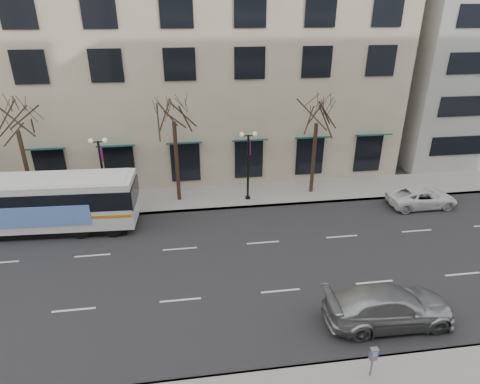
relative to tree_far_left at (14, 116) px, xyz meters
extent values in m
plane|color=black|center=(10.00, -8.80, -6.70)|extent=(160.00, 160.00, 0.00)
cube|color=gray|center=(15.00, 0.20, -6.62)|extent=(80.00, 4.00, 0.15)
cube|color=tan|center=(8.00, 12.20, 5.30)|extent=(40.00, 20.00, 24.00)
cylinder|color=black|center=(0.00, 0.00, -3.83)|extent=(0.28, 0.28, 5.74)
cylinder|color=black|center=(10.00, 0.00, -3.72)|extent=(0.28, 0.28, 5.95)
cylinder|color=black|center=(20.00, 0.00, -3.97)|extent=(0.28, 0.28, 5.46)
cylinder|color=black|center=(5.00, -0.60, -4.20)|extent=(0.16, 0.16, 5.00)
cylinder|color=black|center=(5.00, -0.60, -6.55)|extent=(0.36, 0.36, 0.30)
cube|color=black|center=(5.00, -0.60, -1.75)|extent=(0.90, 0.06, 0.06)
sphere|color=silver|center=(4.55, -0.60, -1.65)|extent=(0.32, 0.32, 0.32)
sphere|color=silver|center=(5.45, -0.60, -1.65)|extent=(0.32, 0.32, 0.32)
cube|color=#611C6B|center=(5.12, -0.60, -2.60)|extent=(0.04, 0.45, 1.00)
cylinder|color=black|center=(15.00, -0.60, -4.20)|extent=(0.16, 0.16, 5.00)
cylinder|color=black|center=(15.00, -0.60, -6.55)|extent=(0.36, 0.36, 0.30)
cube|color=black|center=(15.00, -0.60, -1.75)|extent=(0.90, 0.06, 0.06)
sphere|color=silver|center=(14.55, -0.60, -1.65)|extent=(0.32, 0.32, 0.32)
sphere|color=silver|center=(15.45, -0.60, -1.65)|extent=(0.32, 0.32, 0.32)
cube|color=#611C6B|center=(15.12, -0.60, -2.60)|extent=(0.04, 0.45, 1.00)
cube|color=silver|center=(0.77, -3.00, -4.71)|extent=(13.20, 3.41, 3.00)
cube|color=black|center=(0.77, -3.00, -6.40)|extent=(12.14, 3.02, 0.49)
cube|color=black|center=(1.10, -3.01, -4.24)|extent=(12.68, 3.43, 1.20)
cube|color=orange|center=(0.77, -3.00, -5.23)|extent=(13.07, 3.44, 0.20)
cube|color=#608DEA|center=(1.80, -4.50, -5.01)|extent=(6.00, 0.33, 1.31)
cube|color=silver|center=(0.77, -3.00, -3.18)|extent=(12.53, 3.10, 0.09)
cylinder|color=black|center=(3.99, -4.40, -6.15)|extent=(1.10, 0.35, 1.09)
cylinder|color=black|center=(4.10, -1.89, -6.15)|extent=(1.10, 0.35, 1.09)
cylinder|color=black|center=(5.95, -4.48, -6.15)|extent=(1.10, 0.35, 1.09)
cylinder|color=black|center=(6.06, -1.98, -6.15)|extent=(1.10, 0.35, 1.09)
imported|color=#9FA3A6|center=(19.29, -13.86, -5.85)|extent=(5.90, 2.49, 1.70)
imported|color=white|center=(27.13, -3.24, -6.03)|extent=(4.84, 2.24, 1.34)
cylinder|color=gray|center=(17.20, -16.65, -6.08)|extent=(0.08, 0.08, 0.93)
cube|color=gray|center=(17.20, -16.65, -5.46)|extent=(0.29, 0.19, 0.52)
cube|color=blue|center=(17.21, -16.75, -5.39)|extent=(0.15, 0.02, 0.19)
camera|label=1|loc=(10.72, -26.87, 6.33)|focal=30.00mm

